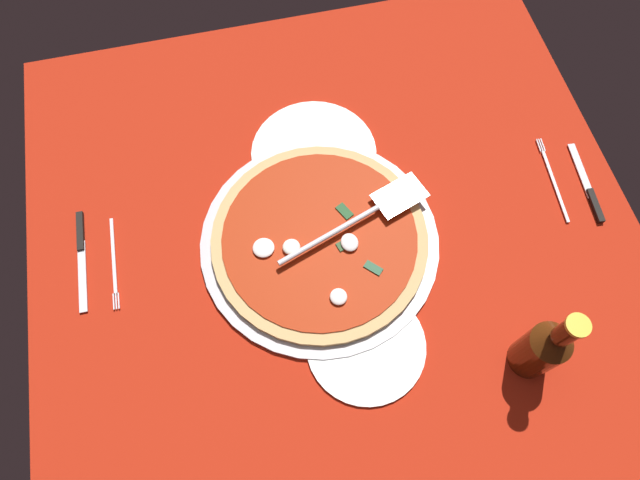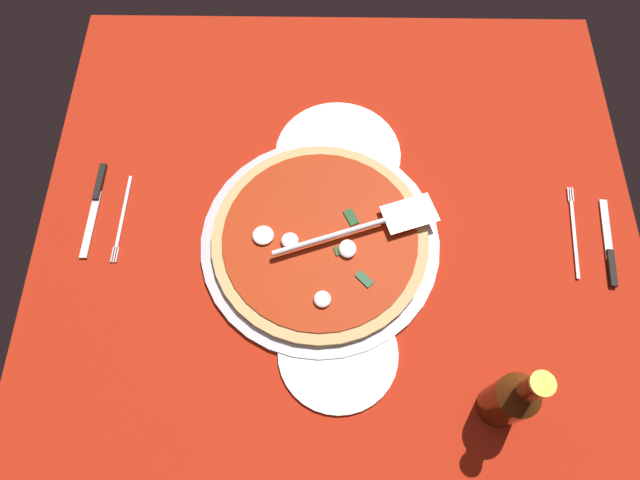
{
  "view_description": "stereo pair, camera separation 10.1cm",
  "coord_description": "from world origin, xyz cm",
  "px_view_note": "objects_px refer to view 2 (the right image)",
  "views": [
    {
      "loc": [
        -41.27,
        12.87,
        94.74
      ],
      "look_at": [
        -0.35,
        3.33,
        2.37
      ],
      "focal_mm": 31.25,
      "sensor_mm": 36.0,
      "label": 1
    },
    {
      "loc": [
        -42.37,
        2.79,
        94.74
      ],
      "look_at": [
        -0.35,
        3.33,
        2.37
      ],
      "focal_mm": 31.25,
      "sensor_mm": 36.0,
      "label": 2
    }
  ],
  "objects_px": {
    "pizza": "(320,241)",
    "place_setting_far": "(109,210)",
    "beer_bottle": "(512,399)",
    "place_setting_near": "(591,242)",
    "dinner_plate_right": "(338,154)",
    "pizza_server": "(366,226)",
    "dinner_plate_left": "(340,353)"
  },
  "relations": [
    {
      "from": "pizza",
      "to": "place_setting_far",
      "type": "distance_m",
      "value": 0.41
    },
    {
      "from": "place_setting_far",
      "to": "beer_bottle",
      "type": "relative_size",
      "value": 0.97
    },
    {
      "from": "pizza",
      "to": "place_setting_near",
      "type": "xyz_separation_m",
      "value": [
        0.01,
        -0.51,
        -0.02
      ]
    },
    {
      "from": "place_setting_near",
      "to": "beer_bottle",
      "type": "xyz_separation_m",
      "value": [
        -0.3,
        0.21,
        0.08
      ]
    },
    {
      "from": "dinner_plate_right",
      "to": "pizza_server",
      "type": "bearing_deg",
      "value": -164.67
    },
    {
      "from": "place_setting_far",
      "to": "pizza",
      "type": "bearing_deg",
      "value": 81.92
    },
    {
      "from": "place_setting_far",
      "to": "beer_bottle",
      "type": "xyz_separation_m",
      "value": [
        -0.35,
        -0.7,
        0.08
      ]
    },
    {
      "from": "place_setting_near",
      "to": "place_setting_far",
      "type": "bearing_deg",
      "value": 91.84
    },
    {
      "from": "place_setting_near",
      "to": "place_setting_far",
      "type": "xyz_separation_m",
      "value": [
        0.05,
        0.91,
        0.0
      ]
    },
    {
      "from": "pizza_server",
      "to": "dinner_plate_right",
      "type": "bearing_deg",
      "value": 86.5
    },
    {
      "from": "pizza",
      "to": "place_setting_far",
      "type": "xyz_separation_m",
      "value": [
        0.07,
        0.4,
        -0.02
      ]
    },
    {
      "from": "place_setting_far",
      "to": "pizza_server",
      "type": "bearing_deg",
      "value": 85.72
    },
    {
      "from": "dinner_plate_left",
      "to": "pizza",
      "type": "distance_m",
      "value": 0.21
    },
    {
      "from": "dinner_plate_left",
      "to": "beer_bottle",
      "type": "xyz_separation_m",
      "value": [
        -0.08,
        -0.26,
        0.08
      ]
    },
    {
      "from": "dinner_plate_right",
      "to": "place_setting_far",
      "type": "height_order",
      "value": "place_setting_far"
    },
    {
      "from": "dinner_plate_left",
      "to": "dinner_plate_right",
      "type": "distance_m",
      "value": 0.4
    },
    {
      "from": "pizza",
      "to": "beer_bottle",
      "type": "distance_m",
      "value": 0.42
    },
    {
      "from": "dinner_plate_right",
      "to": "pizza",
      "type": "bearing_deg",
      "value": 170.23
    },
    {
      "from": "pizza_server",
      "to": "beer_bottle",
      "type": "bearing_deg",
      "value": -74.21
    },
    {
      "from": "pizza",
      "to": "pizza_server",
      "type": "bearing_deg",
      "value": -76.97
    },
    {
      "from": "pizza",
      "to": "place_setting_far",
      "type": "bearing_deg",
      "value": 80.59
    },
    {
      "from": "place_setting_near",
      "to": "beer_bottle",
      "type": "height_order",
      "value": "beer_bottle"
    },
    {
      "from": "dinner_plate_left",
      "to": "dinner_plate_right",
      "type": "height_order",
      "value": "same"
    },
    {
      "from": "dinner_plate_left",
      "to": "place_setting_far",
      "type": "height_order",
      "value": "place_setting_far"
    },
    {
      "from": "dinner_plate_left",
      "to": "dinner_plate_right",
      "type": "bearing_deg",
      "value": 0.54
    },
    {
      "from": "beer_bottle",
      "to": "pizza",
      "type": "bearing_deg",
      "value": 45.75
    },
    {
      "from": "dinner_plate_left",
      "to": "pizza_server",
      "type": "bearing_deg",
      "value": -11.49
    },
    {
      "from": "place_setting_near",
      "to": "beer_bottle",
      "type": "relative_size",
      "value": 1.03
    },
    {
      "from": "dinner_plate_right",
      "to": "pizza_server",
      "type": "height_order",
      "value": "pizza_server"
    },
    {
      "from": "place_setting_near",
      "to": "place_setting_far",
      "type": "distance_m",
      "value": 0.91
    },
    {
      "from": "dinner_plate_left",
      "to": "pizza_server",
      "type": "distance_m",
      "value": 0.23
    },
    {
      "from": "dinner_plate_right",
      "to": "pizza",
      "type": "relative_size",
      "value": 0.63
    }
  ]
}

